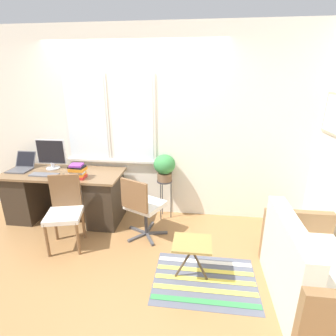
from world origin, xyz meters
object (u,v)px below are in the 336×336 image
(laptop, at_px, (22,166))
(office_chair_swivel, at_px, (142,205))
(plant_stand, at_px, (165,186))
(folding_stool, at_px, (192,246))
(monitor, at_px, (51,154))
(mouse, at_px, (63,175))
(potted_plant, at_px, (165,166))
(keyboard, at_px, (44,175))
(couch_loveseat, at_px, (311,276))
(desk_chair_wooden, at_px, (65,210))
(book_stack, at_px, (77,171))

(laptop, xyz_separation_m, office_chair_swivel, (1.87, -0.37, -0.33))
(plant_stand, bearing_deg, folding_stool, -69.93)
(office_chair_swivel, bearing_deg, monitor, 7.15)
(folding_stool, bearing_deg, mouse, 154.06)
(potted_plant, bearing_deg, plant_stand, 75.96)
(laptop, height_order, folding_stool, laptop)
(keyboard, xyz_separation_m, folding_stool, (2.08, -0.88, -0.35))
(plant_stand, height_order, potted_plant, potted_plant)
(mouse, xyz_separation_m, couch_loveseat, (2.91, -1.03, -0.47))
(monitor, distance_m, office_chair_swivel, 1.60)
(keyboard, distance_m, desk_chair_wooden, 0.73)
(keyboard, relative_size, folding_stool, 0.84)
(book_stack, bearing_deg, laptop, 166.85)
(keyboard, height_order, couch_loveseat, couch_loveseat)
(desk_chair_wooden, xyz_separation_m, couch_loveseat, (2.69, -0.58, -0.19))
(desk_chair_wooden, bearing_deg, mouse, 101.62)
(office_chair_swivel, bearing_deg, potted_plant, -85.69)
(office_chair_swivel, distance_m, plant_stand, 0.59)
(book_stack, xyz_separation_m, desk_chair_wooden, (-0.01, -0.41, -0.36))
(monitor, relative_size, book_stack, 1.99)
(desk_chair_wooden, xyz_separation_m, plant_stand, (1.13, 0.82, 0.03))
(desk_chair_wooden, bearing_deg, keyboard, 123.55)
(desk_chair_wooden, height_order, potted_plant, potted_plant)
(monitor, xyz_separation_m, potted_plant, (1.66, 0.08, -0.14))
(desk_chair_wooden, distance_m, folding_stool, 1.64)
(mouse, distance_m, office_chair_swivel, 1.19)
(mouse, relative_size, office_chair_swivel, 0.08)
(potted_plant, bearing_deg, keyboard, -167.47)
(laptop, distance_m, mouse, 0.76)
(couch_loveseat, distance_m, potted_plant, 2.16)
(book_stack, distance_m, desk_chair_wooden, 0.54)
(laptop, relative_size, couch_loveseat, 0.28)
(office_chair_swivel, height_order, couch_loveseat, office_chair_swivel)
(monitor, bearing_deg, office_chair_swivel, -18.25)
(book_stack, height_order, office_chair_swivel, book_stack)
(monitor, height_order, mouse, monitor)
(book_stack, bearing_deg, desk_chair_wooden, -91.95)
(plant_stand, relative_size, potted_plant, 1.56)
(couch_loveseat, bearing_deg, potted_plant, 48.25)
(couch_loveseat, bearing_deg, keyboard, 72.10)
(couch_loveseat, relative_size, folding_stool, 2.76)
(monitor, height_order, office_chair_swivel, monitor)
(laptop, xyz_separation_m, mouse, (0.73, -0.19, -0.03))
(desk_chair_wooden, relative_size, office_chair_swivel, 1.04)
(monitor, bearing_deg, mouse, -43.00)
(laptop, height_order, plant_stand, laptop)
(couch_loveseat, bearing_deg, laptop, 71.56)
(potted_plant, bearing_deg, laptop, -175.13)
(keyboard, xyz_separation_m, mouse, (0.28, -0.00, 0.01))
(laptop, xyz_separation_m, book_stack, (0.97, -0.23, 0.05))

